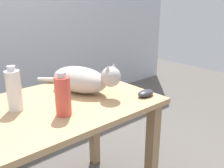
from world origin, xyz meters
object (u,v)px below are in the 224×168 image
(computer_mouse, at_px, (146,93))
(cat, at_px, (83,79))
(water_bottle, at_px, (14,90))
(spray_bottle, at_px, (63,96))

(computer_mouse, bearing_deg, cat, 129.07)
(cat, bearing_deg, computer_mouse, -50.93)
(water_bottle, bearing_deg, computer_mouse, -25.23)
(cat, height_order, computer_mouse, cat)
(cat, height_order, water_bottle, water_bottle)
(cat, distance_m, computer_mouse, 0.37)
(water_bottle, distance_m, spray_bottle, 0.25)
(cat, bearing_deg, water_bottle, 178.48)
(cat, bearing_deg, spray_bottle, -141.80)
(computer_mouse, height_order, spray_bottle, spray_bottle)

